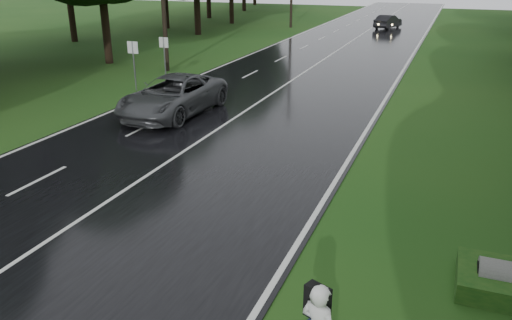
{
  "coord_description": "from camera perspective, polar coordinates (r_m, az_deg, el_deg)",
  "views": [
    {
      "loc": [
        8.78,
        -9.15,
        6.4
      ],
      "look_at": [
        3.78,
        3.64,
        1.1
      ],
      "focal_mm": 35.43,
      "sensor_mm": 36.0,
      "label": 1
    }
  ],
  "objects": [
    {
      "name": "lane_center",
      "position": [
        31.11,
        4.54,
        9.25
      ],
      "size": [
        0.12,
        140.0,
        0.01
      ],
      "primitive_type": "cube",
      "color": "silver",
      "rests_on": "road"
    },
    {
      "name": "grey_car",
      "position": [
        23.32,
        -9.34,
        7.18
      ],
      "size": [
        3.04,
        6.28,
        1.72
      ],
      "primitive_type": "imported",
      "rotation": [
        0.0,
        0.0,
        6.25
      ],
      "color": "#414345",
      "rests_on": "road"
    },
    {
      "name": "road_sign_a",
      "position": [
        28.64,
        -13.35,
        7.63
      ],
      "size": [
        0.64,
        0.1,
        2.65
      ],
      "primitive_type": null,
      "color": "white",
      "rests_on": "ground"
    },
    {
      "name": "road",
      "position": [
        31.11,
        4.54,
        9.21
      ],
      "size": [
        12.0,
        140.0,
        0.04
      ],
      "primitive_type": "cube",
      "color": "black",
      "rests_on": "ground"
    },
    {
      "name": "tree_left_f",
      "position": [
        61.9,
        -2.75,
        15.15
      ],
      "size": [
        9.62,
        9.62,
        15.04
      ],
      "primitive_type": null,
      "color": "black",
      "rests_on": "ground"
    },
    {
      "name": "far_car",
      "position": [
        58.18,
        14.68,
        14.88
      ],
      "size": [
        2.59,
        4.54,
        1.41
      ],
      "primitive_type": "imported",
      "rotation": [
        0.0,
        0.0,
        2.87
      ],
      "color": "black",
      "rests_on": "road"
    },
    {
      "name": "utility_pole_far",
      "position": [
        57.76,
        3.93,
        14.7
      ],
      "size": [
        1.8,
        0.28,
        10.7
      ],
      "primitive_type": null,
      "color": "black",
      "rests_on": "ground"
    },
    {
      "name": "tree_left_d",
      "position": [
        37.49,
        -16.2,
        10.46
      ],
      "size": [
        9.49,
        9.49,
        14.83
      ],
      "primitive_type": null,
      "color": "black",
      "rests_on": "ground"
    },
    {
      "name": "culvert",
      "position": [
        12.15,
        26.83,
        -13.28
      ],
      "size": [
        1.4,
        0.7,
        0.7
      ],
      "primitive_type": "cylinder",
      "rotation": [
        0.0,
        1.57,
        0.0
      ],
      "color": "slate",
      "rests_on": "ground"
    },
    {
      "name": "ground",
      "position": [
        14.21,
        -20.11,
        -7.07
      ],
      "size": [
        160.0,
        160.0,
        0.0
      ],
      "primitive_type": "plane",
      "color": "#224815",
      "rests_on": "ground"
    },
    {
      "name": "road_sign_b",
      "position": [
        31.2,
        -10.12,
        8.95
      ],
      "size": [
        0.6,
        0.1,
        2.49
      ],
      "primitive_type": null,
      "color": "white",
      "rests_on": "ground"
    },
    {
      "name": "utility_pole_mid",
      "position": [
        33.85,
        -9.95,
        9.9
      ],
      "size": [
        1.8,
        0.28,
        9.25
      ],
      "primitive_type": null,
      "color": "black",
      "rests_on": "ground"
    },
    {
      "name": "tree_left_e",
      "position": [
        51.93,
        -6.54,
        13.9
      ],
      "size": [
        7.69,
        7.69,
        12.01
      ],
      "primitive_type": null,
      "color": "black",
      "rests_on": "ground"
    }
  ]
}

